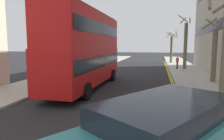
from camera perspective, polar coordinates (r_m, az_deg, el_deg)
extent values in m
cube|color=#ADA89E|center=(16.91, 24.41, -4.35)|extent=(4.00, 80.00, 0.14)
cube|color=#ADA89E|center=(19.15, -17.34, -2.77)|extent=(4.00, 80.00, 0.14)
cube|color=yellow|center=(14.68, 17.84, -5.98)|extent=(0.10, 56.00, 0.01)
cube|color=yellow|center=(14.67, 17.22, -5.97)|extent=(0.10, 56.00, 0.01)
cube|color=red|center=(15.43, -7.16, 1.47)|extent=(2.57, 10.82, 2.60)
cube|color=red|center=(15.40, -7.31, 10.95)|extent=(2.52, 10.60, 2.50)
cube|color=black|center=(15.41, -7.18, 2.58)|extent=(2.59, 10.38, 0.84)
cube|color=black|center=(15.41, -7.31, 11.33)|extent=(2.58, 10.17, 0.80)
cube|color=yellow|center=(20.49, -1.92, 7.23)|extent=(2.00, 0.07, 0.44)
cube|color=maroon|center=(15.54, -7.39, 15.74)|extent=(2.31, 9.73, 0.10)
cylinder|color=black|center=(19.13, -7.11, -1.14)|extent=(0.31, 1.04, 1.04)
cylinder|color=black|center=(18.41, 0.20, -1.41)|extent=(0.31, 1.04, 1.04)
cylinder|color=black|center=(13.16, -17.36, -5.15)|extent=(0.31, 1.04, 1.04)
cylinder|color=black|center=(12.10, -7.06, -5.95)|extent=(0.31, 1.04, 1.04)
cube|color=black|center=(4.43, 14.93, -12.86)|extent=(3.13, 3.49, 0.76)
cylinder|color=#2D2D38|center=(27.94, 17.92, 1.24)|extent=(0.22, 0.22, 0.85)
cube|color=red|center=(27.88, 17.97, 2.68)|extent=(0.34, 0.22, 0.56)
sphere|color=beige|center=(27.85, 18.00, 3.48)|extent=(0.20, 0.20, 0.20)
cylinder|color=#6B6047|center=(37.23, 16.38, 5.41)|extent=(0.41, 0.41, 4.40)
cylinder|color=#6B6047|center=(37.12, 17.74, 9.61)|extent=(0.53, 1.60, 1.19)
cylinder|color=#6B6047|center=(37.64, 16.83, 9.22)|extent=(0.85, 0.58, 0.69)
cylinder|color=#6B6047|center=(37.63, 15.77, 9.45)|extent=(0.91, 1.05, 0.94)
cylinder|color=#6B6047|center=(36.80, 15.97, 9.48)|extent=(1.01, 0.88, 0.90)
cylinder|color=#6B6047|center=(36.68, 16.68, 9.47)|extent=(1.24, 0.25, 0.91)
cylinder|color=#6B6047|center=(19.02, 26.85, 3.65)|extent=(0.40, 0.40, 4.42)
cylinder|color=#6B6047|center=(19.60, 25.84, 11.72)|extent=(1.33, 0.83, 1.07)
cylinder|color=#6B6047|center=(18.60, 26.39, 11.67)|extent=(0.93, 0.92, 0.88)
cylinder|color=#6B6047|center=(27.87, 19.99, 6.33)|extent=(0.43, 0.43, 5.88)
cylinder|color=#6B6047|center=(28.02, 21.14, 12.89)|extent=(0.27, 0.88, 0.66)
cylinder|color=#6B6047|center=(28.36, 19.44, 13.04)|extent=(0.84, 0.86, 0.81)
cylinder|color=#6B6047|center=(27.52, 19.41, 13.49)|extent=(1.11, 1.08, 1.05)
cube|color=black|center=(20.69, 28.63, 11.49)|extent=(0.04, 24.64, 1.00)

